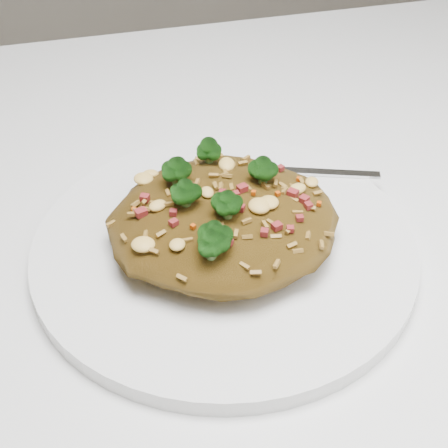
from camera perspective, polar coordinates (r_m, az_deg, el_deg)
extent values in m
cube|color=white|center=(0.56, 9.99, 0.67)|extent=(1.20, 0.80, 0.04)
cylinder|color=white|center=(0.48, 0.00, -2.01)|extent=(0.29, 0.29, 0.01)
ellipsoid|color=brown|center=(0.46, 0.00, 0.40)|extent=(0.17, 0.16, 0.04)
ellipsoid|color=#0D3B08|center=(0.47, -4.40, 4.98)|extent=(0.02, 0.02, 0.02)
ellipsoid|color=#0D3B08|center=(0.41, -1.18, -1.75)|extent=(0.02, 0.02, 0.02)
ellipsoid|color=#0D3B08|center=(0.47, 3.61, 5.02)|extent=(0.02, 0.02, 0.02)
ellipsoid|color=#0D3B08|center=(0.44, -3.53, 2.98)|extent=(0.02, 0.02, 0.02)
ellipsoid|color=#0D3B08|center=(0.49, -1.39, 6.76)|extent=(0.02, 0.02, 0.02)
ellipsoid|color=#0D3B08|center=(0.41, -0.79, -1.00)|extent=(0.02, 0.02, 0.02)
ellipsoid|color=#0D3B08|center=(0.43, 0.31, 1.94)|extent=(0.02, 0.02, 0.02)
cube|color=silver|center=(0.55, 10.60, 4.57)|extent=(0.09, 0.04, 0.00)
cube|color=silver|center=(0.55, 0.46, 5.15)|extent=(0.04, 0.03, 0.00)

